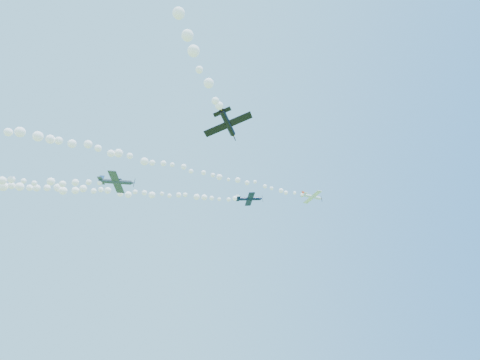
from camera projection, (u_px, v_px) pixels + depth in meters
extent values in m
cylinder|color=white|center=(312.00, 197.00, 108.64)|extent=(5.52, 2.80, 0.82)
cone|color=white|center=(321.00, 199.00, 109.91)|extent=(0.89, 0.94, 0.75)
cone|color=#B83715|center=(322.00, 199.00, 110.08)|extent=(0.36, 0.35, 0.26)
cube|color=black|center=(321.00, 199.00, 110.04)|extent=(0.14, 0.38, 1.78)
cube|color=white|center=(312.00, 197.00, 108.68)|extent=(2.95, 7.02, 1.13)
cube|color=white|center=(304.00, 195.00, 107.62)|extent=(1.33, 2.54, 0.43)
cube|color=#B83715|center=(303.00, 193.00, 107.87)|extent=(0.93, 0.44, 1.13)
sphere|color=black|center=(314.00, 196.00, 109.17)|extent=(0.84, 0.90, 0.77)
cylinder|color=#0C1836|center=(249.00, 199.00, 103.52)|extent=(6.19, 1.17, 1.33)
cone|color=#0C1836|center=(261.00, 199.00, 104.04)|extent=(0.81, 0.86, 0.87)
cone|color=white|center=(263.00, 199.00, 104.11)|extent=(0.34, 0.30, 0.31)
cube|color=black|center=(263.00, 199.00, 104.09)|extent=(0.20, 0.27, 1.94)
cube|color=#0C1836|center=(250.00, 199.00, 103.50)|extent=(2.37, 7.65, 0.69)
cube|color=#0C1836|center=(238.00, 199.00, 103.11)|extent=(1.16, 2.72, 0.30)
cube|color=white|center=(238.00, 197.00, 103.37)|extent=(1.06, 0.28, 1.30)
sphere|color=black|center=(252.00, 197.00, 103.84)|extent=(0.86, 0.85, 0.83)
cylinder|color=#323D49|center=(115.00, 182.00, 78.34)|extent=(6.34, 1.46, 1.25)
cone|color=#323D49|center=(132.00, 183.00, 78.30)|extent=(0.85, 0.91, 0.88)
cone|color=navy|center=(135.00, 183.00, 78.30)|extent=(0.35, 0.32, 0.31)
cube|color=black|center=(134.00, 183.00, 78.30)|extent=(0.26, 0.39, 1.98)
cube|color=#323D49|center=(116.00, 182.00, 78.27)|extent=(3.20, 7.81, 1.28)
cube|color=#323D49|center=(101.00, 181.00, 78.40)|extent=(1.46, 2.82, 0.50)
cube|color=navy|center=(101.00, 178.00, 78.72)|extent=(1.09, 0.46, 1.31)
sphere|color=black|center=(120.00, 180.00, 78.55)|extent=(0.96, 0.98, 0.89)
cylinder|color=black|center=(227.00, 123.00, 59.03)|extent=(1.83, 6.11, 0.89)
cone|color=black|center=(233.00, 135.00, 61.87)|extent=(0.91, 0.83, 0.81)
cone|color=orange|center=(234.00, 136.00, 62.26)|extent=(0.33, 0.35, 0.28)
cube|color=black|center=(234.00, 136.00, 62.16)|extent=(0.67, 0.40, 1.86)
cube|color=black|center=(228.00, 124.00, 59.19)|extent=(7.00, 4.67, 2.52)
cube|color=black|center=(222.00, 112.00, 56.69)|extent=(2.62, 1.93, 0.92)
cube|color=orange|center=(221.00, 109.00, 56.90)|extent=(0.86, 1.07, 1.18)
sphere|color=black|center=(228.00, 124.00, 59.96)|extent=(1.15, 1.08, 0.92)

